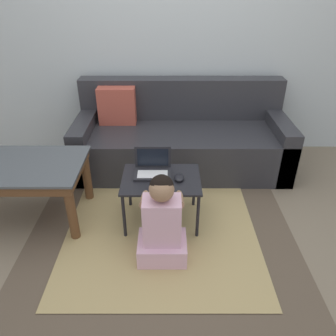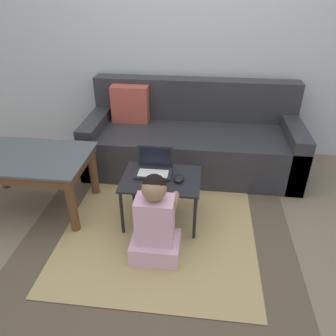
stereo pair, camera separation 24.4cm
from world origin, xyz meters
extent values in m
plane|color=#7F705B|center=(0.00, 0.00, 0.00)|extent=(16.00, 16.00, 0.00)
cube|color=silver|center=(0.00, 1.56, 1.25)|extent=(9.00, 0.06, 2.50)
cube|color=brown|center=(-0.09, 0.03, 0.00)|extent=(1.99, 1.82, 0.01)
cube|color=tan|center=(-0.09, 0.03, 0.01)|extent=(1.43, 1.31, 0.00)
cube|color=#2D2D33|center=(0.10, 1.08, 0.21)|extent=(2.02, 0.82, 0.42)
cube|color=#2D2D33|center=(0.10, 1.39, 0.62)|extent=(2.02, 0.18, 0.41)
cube|color=#2D2D33|center=(-0.84, 1.08, 0.26)|extent=(0.16, 0.82, 0.53)
cube|color=#2D2D33|center=(1.03, 1.08, 0.26)|extent=(0.16, 0.82, 0.53)
cube|color=#B24C3D|center=(-0.54, 1.23, 0.60)|extent=(0.36, 0.14, 0.36)
cube|color=#4C5156|center=(-1.16, 0.28, 0.48)|extent=(0.97, 0.61, 0.02)
cube|color=brown|center=(-1.16, 0.28, 0.44)|extent=(0.93, 0.59, 0.07)
cylinder|color=brown|center=(-0.73, 0.03, 0.24)|extent=(0.07, 0.07, 0.47)
cylinder|color=brown|center=(-1.59, 0.53, 0.24)|extent=(0.07, 0.07, 0.47)
cylinder|color=brown|center=(-0.73, 0.53, 0.24)|extent=(0.07, 0.07, 0.47)
cube|color=black|center=(-0.09, 0.23, 0.39)|extent=(0.58, 0.43, 0.02)
cylinder|color=black|center=(-0.36, 0.04, 0.19)|extent=(0.02, 0.02, 0.38)
cylinder|color=black|center=(0.18, 0.04, 0.19)|extent=(0.02, 0.02, 0.38)
cylinder|color=black|center=(-0.36, 0.42, 0.19)|extent=(0.02, 0.02, 0.38)
cylinder|color=black|center=(0.18, 0.42, 0.19)|extent=(0.02, 0.02, 0.38)
cube|color=#232328|center=(-0.15, 0.27, 0.41)|extent=(0.27, 0.18, 0.02)
cube|color=silver|center=(-0.15, 0.26, 0.42)|extent=(0.23, 0.11, 0.00)
cube|color=#232328|center=(-0.15, 0.36, 0.50)|extent=(0.27, 0.01, 0.18)
cube|color=black|center=(-0.15, 0.36, 0.50)|extent=(0.24, 0.00, 0.14)
ellipsoid|color=black|center=(0.04, 0.22, 0.41)|extent=(0.07, 0.10, 0.03)
cube|color=#E5B2CC|center=(-0.08, -0.16, 0.08)|extent=(0.33, 0.26, 0.15)
cube|color=#E5B2CC|center=(-0.08, -0.16, 0.32)|extent=(0.25, 0.17, 0.34)
sphere|color=#9E7556|center=(-0.08, -0.16, 0.56)|extent=(0.16, 0.16, 0.16)
sphere|color=black|center=(-0.08, -0.15, 0.58)|extent=(0.15, 0.15, 0.15)
cylinder|color=#9E7556|center=(-0.19, -0.02, 0.40)|extent=(0.06, 0.30, 0.14)
cylinder|color=#9E7556|center=(0.04, -0.02, 0.40)|extent=(0.06, 0.30, 0.14)
camera|label=1|loc=(-0.04, -1.82, 1.70)|focal=35.00mm
camera|label=2|loc=(0.20, -1.80, 1.70)|focal=35.00mm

